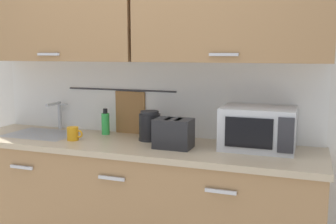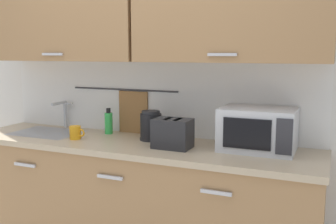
{
  "view_description": "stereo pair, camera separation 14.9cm",
  "coord_description": "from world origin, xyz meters",
  "views": [
    {
      "loc": [
        1.13,
        -2.09,
        1.51
      ],
      "look_at": [
        0.25,
        0.33,
        1.12
      ],
      "focal_mm": 41.86,
      "sensor_mm": 36.0,
      "label": 1
    },
    {
      "loc": [
        1.27,
        -2.03,
        1.51
      ],
      "look_at": [
        0.25,
        0.33,
        1.12
      ],
      "focal_mm": 41.86,
      "sensor_mm": 36.0,
      "label": 2
    }
  ],
  "objects": [
    {
      "name": "toaster",
      "position": [
        0.32,
        0.25,
        1.0
      ],
      "size": [
        0.26,
        0.17,
        0.19
      ],
      "color": "#232326",
      "rests_on": "counter_unit"
    },
    {
      "name": "microwave",
      "position": [
        0.83,
        0.41,
        1.04
      ],
      "size": [
        0.46,
        0.35,
        0.27
      ],
      "color": "silver",
      "rests_on": "counter_unit"
    },
    {
      "name": "counter_unit",
      "position": [
        -0.01,
        0.3,
        0.46
      ],
      "size": [
        2.53,
        0.64,
        0.9
      ],
      "color": "#997047",
      "rests_on": "ground"
    },
    {
      "name": "dish_soap_bottle",
      "position": [
        -0.3,
        0.47,
        0.99
      ],
      "size": [
        0.06,
        0.06,
        0.2
      ],
      "color": "green",
      "rests_on": "counter_unit"
    },
    {
      "name": "sink_faucet",
      "position": [
        -0.76,
        0.53,
        1.04
      ],
      "size": [
        0.09,
        0.17,
        0.22
      ],
      "color": "#B2B5BA",
      "rests_on": "counter_unit"
    },
    {
      "name": "electric_kettle",
      "position": [
        0.09,
        0.4,
        1.0
      ],
      "size": [
        0.23,
        0.16,
        0.21
      ],
      "color": "black",
      "rests_on": "counter_unit"
    },
    {
      "name": "mug_near_sink",
      "position": [
        -0.42,
        0.21,
        0.95
      ],
      "size": [
        0.12,
        0.08,
        0.09
      ],
      "color": "orange",
      "rests_on": "counter_unit"
    },
    {
      "name": "back_wall_assembly",
      "position": [
        -0.0,
        0.53,
        1.52
      ],
      "size": [
        3.7,
        0.41,
        2.5
      ],
      "color": "silver",
      "rests_on": "ground"
    }
  ]
}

